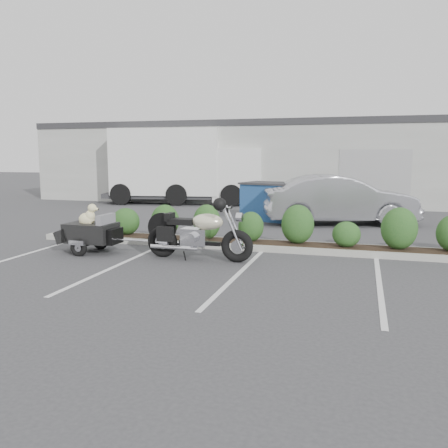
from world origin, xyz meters
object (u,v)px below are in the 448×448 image
(pet_trailer, at_px, (91,232))
(sedan, at_px, (339,200))
(motorcycle, at_px, (198,234))
(delivery_truck, at_px, (186,168))
(dumpster, at_px, (272,201))

(pet_trailer, distance_m, sedan, 8.65)
(motorcycle, distance_m, pet_trailer, 2.79)
(sedan, bearing_deg, motorcycle, 140.00)
(pet_trailer, height_order, delivery_truck, delivery_truck)
(sedan, xyz_separation_m, dumpster, (-2.40, 0.41, -0.15))
(pet_trailer, xyz_separation_m, dumpster, (3.18, 7.00, 0.18))
(motorcycle, xyz_separation_m, dumpster, (0.39, 7.03, 0.11))
(motorcycle, relative_size, delivery_truck, 0.31)
(pet_trailer, relative_size, dumpster, 0.85)
(motorcycle, xyz_separation_m, delivery_truck, (-4.83, 11.92, 1.14))
(motorcycle, bearing_deg, delivery_truck, 113.56)
(sedan, relative_size, dumpster, 2.14)
(motorcycle, xyz_separation_m, sedan, (2.80, 6.62, 0.26))
(pet_trailer, bearing_deg, motorcycle, 0.96)
(pet_trailer, distance_m, delivery_truck, 12.13)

